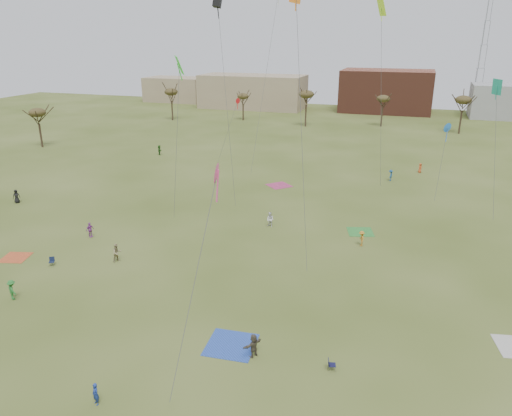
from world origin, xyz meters
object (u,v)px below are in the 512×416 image
(flyer_near_center, at_px, (12,290))
(flyer_near_right, at_px, (95,394))
(radio_tower, at_px, (484,44))
(camp_chair_center, at_px, (332,367))
(camp_chair_left, at_px, (52,263))

(flyer_near_center, bearing_deg, flyer_near_right, 175.18)
(flyer_near_right, height_order, radio_tower, radio_tower)
(flyer_near_center, xyz_separation_m, radio_tower, (47.51, 127.45, 18.30))
(camp_chair_center, bearing_deg, radio_tower, -23.55)
(flyer_near_center, height_order, radio_tower, radio_tower)
(flyer_near_center, bearing_deg, radio_tower, -84.82)
(camp_chair_center, bearing_deg, flyer_near_right, 105.49)
(camp_chair_center, bearing_deg, camp_chair_left, 61.36)
(flyer_near_center, bearing_deg, camp_chair_left, -52.89)
(flyer_near_center, relative_size, flyer_near_right, 1.21)
(camp_chair_left, bearing_deg, camp_chair_center, -41.14)
(flyer_near_center, relative_size, camp_chair_left, 2.10)
(flyer_near_center, xyz_separation_m, camp_chair_center, (28.00, -0.74, -0.65))
(radio_tower, bearing_deg, flyer_near_center, -110.45)
(flyer_near_right, xyz_separation_m, camp_chair_left, (-15.92, 15.02, -0.49))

